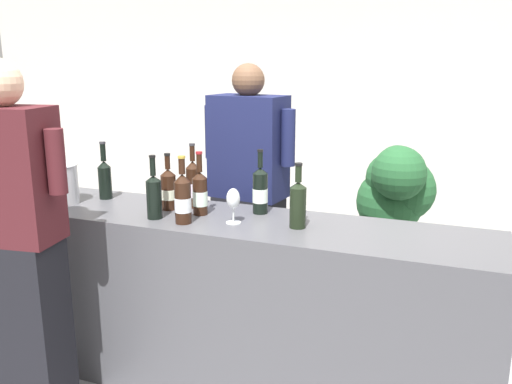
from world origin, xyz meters
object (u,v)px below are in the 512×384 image
Objects in this scene: wine_bottle_7 at (105,177)px; person_guest at (16,254)px; wine_bottle_6 at (154,195)px; wine_bottle_5 at (168,189)px; wine_bottle_1 at (298,203)px; person_server at (249,210)px; potted_shrub at (395,196)px; wine_bottle_3 at (260,191)px; wine_bottle_4 at (200,193)px; wine_bottle_0 at (183,199)px; wine_glass at (233,200)px; wine_bottle_2 at (193,184)px; ice_bucket at (60,184)px.

wine_bottle_7 is 0.74m from person_guest.
person_guest reaches higher than wine_bottle_6.
wine_bottle_5 is 0.80m from person_guest.
wine_bottle_7 is at bearing 91.69° from person_guest.
wine_bottle_1 is at bearing 8.88° from wine_bottle_6.
person_server is 1.06m from potted_shrub.
wine_bottle_3 reaches higher than wine_bottle_4.
potted_shrub is at bearing 58.66° from wine_bottle_0.
wine_bottle_1 reaches higher than potted_shrub.
wine_bottle_4 is at bearing -124.32° from potted_shrub.
wine_glass is 0.10× the size of person_guest.
wine_bottle_0 is 0.24m from wine_glass.
wine_bottle_0 reaches higher than wine_glass.
wine_bottle_5 is 1.61m from potted_shrub.
wine_bottle_1 is at bearing 26.53° from person_guest.
wine_bottle_2 is at bearing 107.78° from wine_bottle_0.
wine_bottle_0 is 0.82m from ice_bucket.
wine_bottle_4 is at bearing 5.73° from ice_bucket.
wine_bottle_5 is at bearing -8.68° from wine_bottle_7.
wine_bottle_5 is 1.37× the size of ice_bucket.
wine_bottle_6 reaches higher than wine_bottle_5.
potted_shrub is (0.85, 1.40, -0.24)m from wine_bottle_0.
person_guest reaches higher than person_server.
wine_bottle_7 is at bearing 171.70° from wine_bottle_4.
wine_bottle_3 is 1.04× the size of wine_bottle_6.
wine_bottle_3 is 0.50m from person_server.
wine_bottle_1 is 0.93× the size of wine_bottle_3.
potted_shrub is (0.94, 1.12, -0.25)m from wine_bottle_2.
person_guest reaches higher than wine_bottle_3.
wine_bottle_2 is (-0.09, 0.28, 0.00)m from wine_bottle_0.
person_guest reaches higher than wine_bottle_2.
wine_bottle_6 is 1.73m from potted_shrub.
potted_shrub is at bearing 62.90° from wine_bottle_3.
wine_bottle_2 reaches higher than wine_bottle_0.
wine_bottle_3 reaches higher than wine_bottle_5.
ice_bucket reaches higher than wine_glass.
wine_bottle_5 is 0.26× the size of potted_shrub.
ice_bucket is at bearing 174.45° from wine_bottle_6.
wine_bottle_1 is 1.03× the size of wine_bottle_5.
wine_bottle_6 is at bearing -26.99° from wine_bottle_7.
wine_bottle_3 is (-0.25, 0.17, -0.00)m from wine_bottle_1.
wine_bottle_4 is 0.23m from wine_glass.
wine_bottle_6 is at bearing -109.80° from person_server.
ice_bucket is 0.13× the size of person_server.
wine_bottle_1 is 0.90× the size of wine_bottle_2.
wine_bottle_4 is at bearing 38.33° from wine_bottle_6.
person_guest is at bearing -153.47° from wine_bottle_1.
wine_bottle_3 is 0.49m from wine_bottle_5.
wine_bottle_6 is 1.46× the size of ice_bucket.
ice_bucket is at bearing -179.71° from wine_glass.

